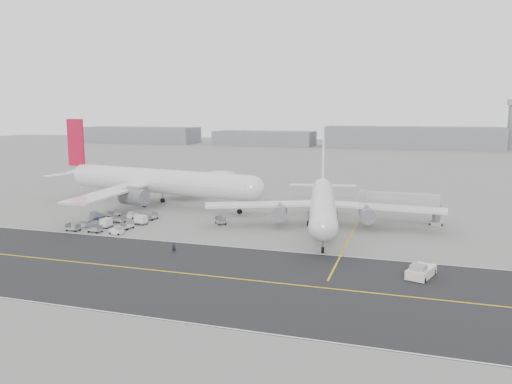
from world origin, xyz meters
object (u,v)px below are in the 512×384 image
(airliner_a, at_px, (154,181))
(ground_crew_a, at_px, (174,248))
(airliner_b, at_px, (323,203))
(jet_bridge, at_px, (400,201))
(pushback_tug, at_px, (421,272))

(airliner_a, relative_size, ground_crew_a, 34.16)
(airliner_a, relative_size, airliner_b, 1.25)
(ground_crew_a, bearing_deg, airliner_b, 37.63)
(airliner_b, distance_m, ground_crew_a, 34.29)
(jet_bridge, relative_size, ground_crew_a, 9.58)
(airliner_a, bearing_deg, airliner_b, -93.78)
(ground_crew_a, bearing_deg, airliner_a, 107.07)
(airliner_a, distance_m, pushback_tug, 75.45)
(jet_bridge, xyz_separation_m, ground_crew_a, (-35.61, -35.84, -3.68))
(jet_bridge, height_order, ground_crew_a, jet_bridge)
(airliner_a, relative_size, jet_bridge, 3.56)
(airliner_b, bearing_deg, pushback_tug, -65.84)
(airliner_b, bearing_deg, jet_bridge, 19.45)
(pushback_tug, relative_size, jet_bridge, 0.44)
(pushback_tug, bearing_deg, airliner_a, 167.52)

